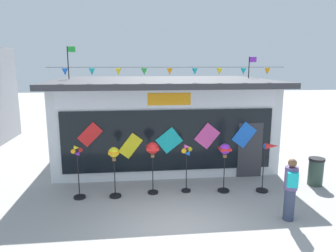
% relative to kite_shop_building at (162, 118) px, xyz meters
% --- Properties ---
extents(ground_plane, '(80.00, 80.00, 0.00)m').
position_rel_kite_shop_building_xyz_m(ground_plane, '(-0.12, -6.32, -1.74)').
color(ground_plane, '#9E9B99').
extents(kite_shop_building, '(8.57, 6.43, 4.76)m').
position_rel_kite_shop_building_xyz_m(kite_shop_building, '(0.00, 0.00, 0.00)').
color(kite_shop_building, silver).
rests_on(kite_shop_building, ground_plane).
extents(wind_spinner_far_left, '(0.36, 0.36, 1.68)m').
position_rel_kite_shop_building_xyz_m(wind_spinner_far_left, '(-2.92, -4.10, -0.85)').
color(wind_spinner_far_left, black).
rests_on(wind_spinner_far_left, ground_plane).
extents(wind_spinner_left, '(0.36, 0.36, 1.59)m').
position_rel_kite_shop_building_xyz_m(wind_spinner_left, '(-1.83, -4.11, -0.56)').
color(wind_spinner_left, black).
rests_on(wind_spinner_left, ground_plane).
extents(wind_spinner_center_left, '(0.38, 0.38, 1.68)m').
position_rel_kite_shop_building_xyz_m(wind_spinner_center_left, '(-0.65, -3.96, -0.40)').
color(wind_spinner_center_left, black).
rests_on(wind_spinner_center_left, ground_plane).
extents(wind_spinner_center_right, '(0.37, 0.29, 1.59)m').
position_rel_kite_shop_building_xyz_m(wind_spinner_center_right, '(0.43, -3.97, -0.69)').
color(wind_spinner_center_right, black).
rests_on(wind_spinner_center_right, ground_plane).
extents(wind_spinner_right, '(0.37, 0.37, 1.60)m').
position_rel_kite_shop_building_xyz_m(wind_spinner_right, '(1.63, -4.07, -0.53)').
color(wind_spinner_right, black).
rests_on(wind_spinner_right, ground_plane).
extents(wind_spinner_far_right, '(0.64, 0.38, 1.61)m').
position_rel_kite_shop_building_xyz_m(wind_spinner_far_right, '(3.02, -4.20, -0.69)').
color(wind_spinner_far_right, black).
rests_on(wind_spinner_far_right, ground_plane).
extents(person_mid_plaza, '(0.38, 0.48, 1.68)m').
position_rel_kite_shop_building_xyz_m(person_mid_plaza, '(2.80, -6.09, -0.85)').
color(person_mid_plaza, '#333D56').
rests_on(person_mid_plaza, ground_plane).
extents(trash_bin, '(0.52, 0.52, 0.95)m').
position_rel_kite_shop_building_xyz_m(trash_bin, '(4.89, -3.85, -1.26)').
color(trash_bin, '#2D4238').
rests_on(trash_bin, ground_plane).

